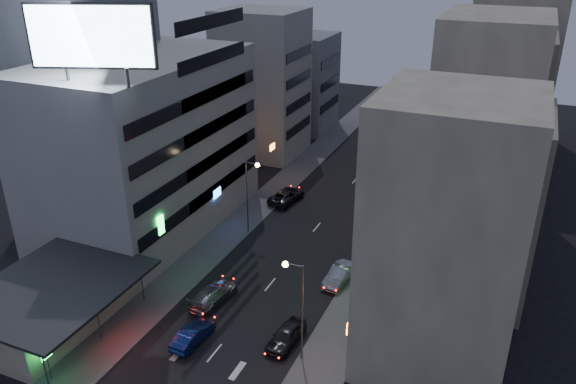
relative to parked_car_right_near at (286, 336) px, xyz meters
The scene contains 22 objects.
sidewalk_left 26.08m from the parked_car_right_near, 118.77° to the left, with size 4.00×120.00×0.12m, color #4C4C4F.
sidewalk_right 23.12m from the parked_car_right_near, 81.41° to the left, with size 4.00×120.00×0.12m, color #4C4C4F.
food_court 19.19m from the parked_car_right_near, 164.42° to the right, with size 11.00×13.00×3.88m.
white_building 26.41m from the parked_car_right_near, 149.18° to the left, with size 14.00×24.00×18.00m, color #A3A39E.
grey_tower 38.06m from the parked_car_right_near, 152.57° to the left, with size 10.00×14.00×34.00m, color gray.
shophouse_near 14.36m from the parked_car_right_near, 17.80° to the left, with size 10.00×11.00×20.00m, color beige.
shophouse_mid 19.83m from the parked_car_right_near, 53.60° to the left, with size 11.00×12.00×16.00m, color gray.
shophouse_far 31.47m from the parked_car_right_near, 69.43° to the left, with size 10.00×14.00×22.00m, color beige.
far_left_a 43.82m from the parked_car_right_near, 117.91° to the left, with size 11.00×10.00×20.00m, color #A3A39E.
far_left_b 55.26m from the parked_car_right_near, 112.00° to the left, with size 12.00×10.00×15.00m, color gray.
far_right_a 45.00m from the parked_car_right_near, 75.66° to the left, with size 11.00×12.00×18.00m, color gray.
far_right_b 59.08m from the parked_car_right_near, 78.61° to the left, with size 12.00×12.00×24.00m, color beige.
billboard 27.44m from the parked_car_right_near, behind, with size 9.52×3.75×6.20m.
street_lamp_right_near 4.95m from the parked_car_right_near, 40.19° to the right, with size 1.60×0.44×8.02m.
street_lamp_left 18.74m from the parked_car_right_near, 125.13° to the left, with size 1.60×0.44×8.02m.
street_lamp_right_far 33.21m from the parked_car_right_near, 87.64° to the left, with size 1.60×0.44×8.02m.
parked_car_right_near is the anchor object (origin of this frame).
parked_car_right_mid 9.81m from the parked_car_right_near, 83.84° to the left, with size 1.59×4.56×1.50m, color #AEB2B6.
parked_car_left 25.63m from the parked_car_right_near, 113.33° to the left, with size 2.49×5.41×1.50m, color #26252A.
parked_car_right_far 32.47m from the parked_car_right_near, 92.34° to the left, with size 1.89×4.66×1.35m, color #AAAEB3.
road_car_blue 7.22m from the parked_car_right_near, 158.03° to the right, with size 1.48×4.23×1.39m, color navy.
road_car_silver 8.37m from the parked_car_right_near, 161.79° to the left, with size 2.11×5.20×1.51m, color #94959C.
Camera 1 is at (18.35, -24.59, 28.64)m, focal length 35.00 mm.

